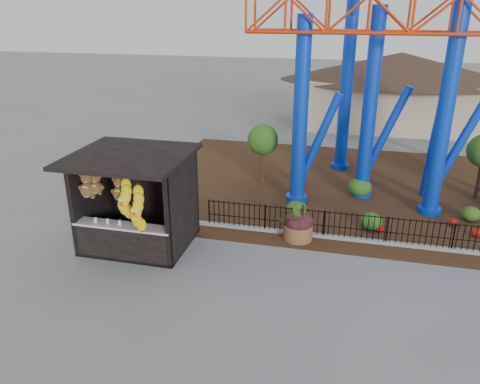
% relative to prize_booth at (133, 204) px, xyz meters
% --- Properties ---
extents(ground, '(120.00, 120.00, 0.00)m').
position_rel_prize_booth_xyz_m(ground, '(3.00, -0.90, -1.53)').
color(ground, slate).
rests_on(ground, ground).
extents(mulch_bed, '(18.00, 12.00, 0.02)m').
position_rel_prize_booth_xyz_m(mulch_bed, '(7.00, 7.10, -1.53)').
color(mulch_bed, '#331E11').
rests_on(mulch_bed, ground).
extents(curb, '(18.00, 0.18, 0.12)m').
position_rel_prize_booth_xyz_m(curb, '(7.00, 2.10, -1.47)').
color(curb, gray).
rests_on(curb, ground).
extents(prize_booth, '(3.50, 3.40, 3.12)m').
position_rel_prize_booth_xyz_m(prize_booth, '(0.00, 0.00, 0.00)').
color(prize_booth, black).
rests_on(prize_booth, ground).
extents(picket_fence, '(12.20, 0.06, 1.00)m').
position_rel_prize_booth_xyz_m(picket_fence, '(7.90, 2.10, -1.03)').
color(picket_fence, black).
rests_on(picket_fence, ground).
extents(roller_coaster, '(11.00, 6.37, 10.82)m').
position_rel_prize_booth_xyz_m(roller_coaster, '(8.11, 7.33, 4.91)').
color(roller_coaster, '#0C38CF').
rests_on(roller_coaster, ground).
extents(terracotta_planter, '(1.18, 1.18, 0.55)m').
position_rel_prize_booth_xyz_m(terracotta_planter, '(4.97, 1.80, -1.26)').
color(terracotta_planter, brown).
rests_on(terracotta_planter, ground).
extents(planter_foliage, '(0.70, 0.70, 0.64)m').
position_rel_prize_booth_xyz_m(planter_foliage, '(4.97, 1.80, -0.67)').
color(planter_foliage, black).
rests_on(planter_foliage, terracotta_planter).
extents(potted_plant, '(1.03, 0.97, 0.92)m').
position_rel_prize_booth_xyz_m(potted_plant, '(4.76, 1.80, -1.08)').
color(potted_plant, '#25601C').
rests_on(potted_plant, ground).
extents(landscaping, '(7.90, 3.92, 0.75)m').
position_rel_prize_booth_xyz_m(landscaping, '(7.71, 4.72, -1.21)').
color(landscaping, '#2B5418').
rests_on(landscaping, mulch_bed).
extents(pavilion, '(15.00, 15.00, 4.80)m').
position_rel_prize_booth_xyz_m(pavilion, '(9.00, 19.10, 1.53)').
color(pavilion, '#BFAD8C').
rests_on(pavilion, ground).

